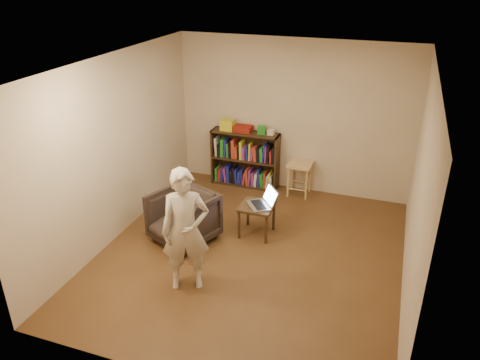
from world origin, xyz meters
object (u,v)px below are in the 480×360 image
(stool, at_px, (300,169))
(person, at_px, (185,231))
(laptop, at_px, (263,202))
(armchair, at_px, (183,217))
(bookshelf, at_px, (245,162))
(side_table, at_px, (257,210))

(stool, height_order, person, person)
(laptop, bearing_deg, stool, 134.47)
(laptop, bearing_deg, person, -57.20)
(armchair, xyz_separation_m, laptop, (1.02, 0.53, 0.17))
(armchair, bearing_deg, bookshelf, 105.84)
(laptop, bearing_deg, side_table, -110.77)
(stool, distance_m, armchair, 2.34)
(bookshelf, distance_m, side_table, 1.70)
(stool, distance_m, person, 3.02)
(bookshelf, xyz_separation_m, person, (0.26, -2.97, 0.35))
(stool, xyz_separation_m, side_table, (-0.30, -1.48, -0.07))
(bookshelf, bearing_deg, side_table, -65.59)
(stool, distance_m, laptop, 1.48)
(side_table, bearing_deg, armchair, -151.74)
(bookshelf, bearing_deg, laptop, -62.71)
(stool, relative_size, laptop, 1.11)
(stool, xyz_separation_m, person, (-0.75, -2.91, 0.32))
(bookshelf, height_order, person, person)
(side_table, bearing_deg, stool, 78.60)
(armchair, bearing_deg, stool, 80.52)
(bookshelf, bearing_deg, stool, -3.66)
(armchair, xyz_separation_m, side_table, (0.94, 0.51, 0.03))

